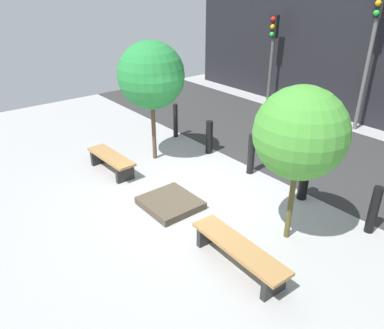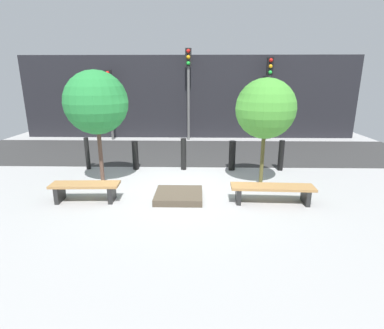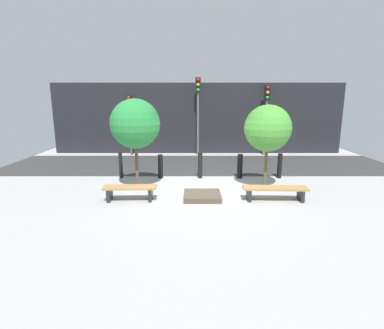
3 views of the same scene
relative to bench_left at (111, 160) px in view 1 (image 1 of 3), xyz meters
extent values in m
plane|color=#9C9C9C|center=(2.23, 0.81, -0.32)|extent=(18.00, 18.00, 0.00)
cube|color=#2F2F2F|center=(2.23, 5.09, -0.31)|extent=(18.00, 4.37, 0.01)
cube|color=black|center=(2.23, 8.37, 1.64)|extent=(16.20, 0.50, 3.91)
cube|color=black|center=(-0.62, -0.02, -0.12)|extent=(0.12, 0.47, 0.39)
cube|color=black|center=(0.62, 0.02, -0.12)|extent=(0.12, 0.47, 0.39)
cube|color=#9E7242|center=(0.00, 0.00, 0.10)|extent=(1.63, 0.52, 0.06)
cube|color=black|center=(3.66, 0.03, -0.14)|extent=(0.12, 0.48, 0.36)
cube|color=black|center=(5.24, -0.03, -0.14)|extent=(0.12, 0.48, 0.36)
cube|color=#9E7242|center=(4.45, 0.00, 0.08)|extent=(1.96, 0.55, 0.06)
cube|color=#4A4032|center=(2.23, 0.20, -0.24)|extent=(1.15, 1.07, 0.16)
cylinder|color=brown|center=(0.00, 1.29, 0.57)|extent=(0.11, 0.11, 1.78)
sphere|color=#26803A|center=(0.00, 1.29, 1.93)|extent=(1.67, 1.67, 1.67)
cylinder|color=#4F4A25|center=(4.45, 1.29, 0.51)|extent=(0.10, 0.10, 1.66)
sphere|color=#459334|center=(4.45, 1.29, 1.78)|extent=(1.58, 1.58, 1.58)
cylinder|color=black|center=(-0.89, 2.66, 0.20)|extent=(0.14, 0.14, 1.04)
cylinder|color=black|center=(0.67, 2.66, 0.15)|extent=(0.19, 0.19, 0.93)
cylinder|color=black|center=(2.23, 2.66, 0.20)|extent=(0.17, 0.17, 1.03)
cylinder|color=black|center=(3.78, 2.66, 0.16)|extent=(0.21, 0.21, 0.95)
cylinder|color=black|center=(5.34, 2.66, 0.17)|extent=(0.18, 0.18, 0.97)
cylinder|color=#4B4B4B|center=(-1.46, 7.58, 1.29)|extent=(0.12, 0.12, 3.22)
cube|color=black|center=(-1.46, 7.58, 2.52)|extent=(0.28, 0.16, 0.78)
sphere|color=red|center=(-1.46, 7.47, 2.78)|extent=(0.17, 0.17, 0.17)
sphere|color=orange|center=(-1.46, 7.47, 2.52)|extent=(0.17, 0.17, 0.17)
sphere|color=green|center=(-1.46, 7.47, 2.26)|extent=(0.17, 0.17, 0.17)
cylinder|color=#5D5D5D|center=(2.23, 7.58, 1.76)|extent=(0.12, 0.12, 4.16)
cube|color=black|center=(2.23, 7.58, 3.45)|extent=(0.28, 0.16, 0.78)
sphere|color=orange|center=(2.23, 7.47, 3.45)|extent=(0.17, 0.17, 0.17)
sphere|color=green|center=(2.23, 7.47, 3.19)|extent=(0.17, 0.17, 0.17)
camera|label=1|loc=(7.80, -3.69, 4.04)|focal=35.00mm
camera|label=2|loc=(2.70, -6.66, 2.53)|focal=28.00mm
camera|label=3|loc=(1.91, -8.77, 2.76)|focal=28.00mm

